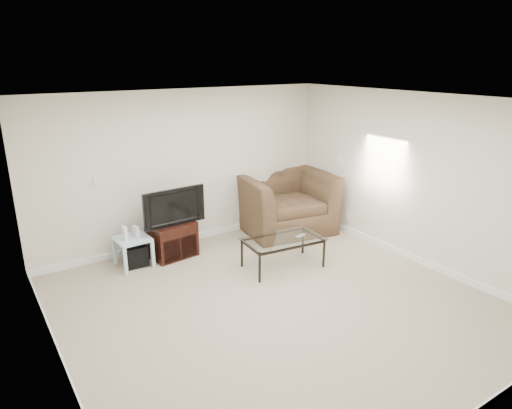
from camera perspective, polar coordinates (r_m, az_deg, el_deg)
floor at (r=5.87m, az=2.44°, el=-12.29°), size 5.00×5.00×0.00m
ceiling at (r=5.09m, az=2.82°, el=12.82°), size 5.00×5.00×0.00m
wall_back at (r=7.44m, az=-8.79°, el=4.48°), size 5.00×0.02×2.50m
wall_left at (r=4.46m, az=-24.54°, el=-6.22°), size 0.02×5.00×2.50m
wall_right at (r=7.06m, az=19.29°, el=2.96°), size 0.02×5.00×2.50m
plate_back at (r=6.98m, az=-19.22°, el=2.80°), size 0.12×0.02×0.12m
plate_right_switch at (r=8.09m, az=10.29°, el=5.48°), size 0.02×0.09×0.13m
plate_right_outlet at (r=8.14m, az=11.37°, el=-1.47°), size 0.02×0.08×0.12m
tv_stand at (r=7.16m, az=-10.37°, el=-4.34°), size 0.71×0.54×0.55m
dvd_player at (r=7.06m, az=-10.30°, el=-3.05°), size 0.38×0.29×0.05m
television at (r=6.95m, az=-10.51°, el=-0.14°), size 0.92×0.23×0.57m
side_table at (r=6.98m, az=-15.05°, el=-5.74°), size 0.48×0.48×0.44m
subwoofer at (r=7.03m, az=-14.85°, el=-6.12°), size 0.34×0.34×0.32m
game_console at (r=6.81m, az=-16.07°, el=-3.49°), size 0.05×0.15×0.20m
game_case at (r=6.87m, az=-14.77°, el=-3.32°), size 0.07×0.14×0.18m
recliner at (r=8.04m, az=3.62°, el=1.49°), size 1.70×1.25×1.36m
coffee_table at (r=6.73m, az=3.38°, el=-6.04°), size 1.21×0.77×0.45m
remote at (r=6.74m, az=5.58°, el=-3.89°), size 0.18×0.08×0.02m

